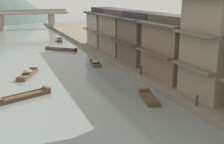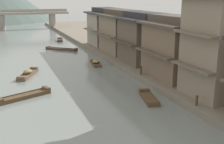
{
  "view_description": "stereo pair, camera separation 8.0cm",
  "coord_description": "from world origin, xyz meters",
  "views": [
    {
      "loc": [
        -6.61,
        -9.06,
        8.5
      ],
      "look_at": [
        2.72,
        15.42,
        1.65
      ],
      "focal_mm": 46.4,
      "sensor_mm": 36.0,
      "label": 1
    },
    {
      "loc": [
        -6.54,
        -9.09,
        8.5
      ],
      "look_at": [
        2.72,
        15.42,
        1.65
      ],
      "focal_mm": 46.4,
      "sensor_mm": 36.0,
      "label": 2
    }
  ],
  "objects": [
    {
      "name": "house_waterfront_tall",
      "position": [
        9.41,
        15.36,
        3.59
      ],
      "size": [
        5.46,
        7.31,
        6.14
      ],
      "color": "#75604C",
      "rests_on": "riverbank_right"
    },
    {
      "name": "riverbank_right",
      "position": [
        15.23,
        30.0,
        0.29
      ],
      "size": [
        18.0,
        110.0,
        0.59
      ],
      "primitive_type": "cube",
      "color": "slate",
      "rests_on": "ground"
    },
    {
      "name": "boat_moored_nearest",
      "position": [
        -4.33,
        23.1,
        0.25
      ],
      "size": [
        2.76,
        4.57,
        0.74
      ],
      "color": "brown",
      "rests_on": "ground"
    },
    {
      "name": "house_waterfront_end",
      "position": [
        9.79,
        36.96,
        3.59
      ],
      "size": [
        6.22,
        6.57,
        6.14
      ],
      "color": "gray",
      "rests_on": "riverbank_right"
    },
    {
      "name": "mooring_post_dock_near",
      "position": [
        6.58,
        7.7,
        0.97
      ],
      "size": [
        0.2,
        0.2,
        0.77
      ],
      "primitive_type": "cylinder",
      "color": "#473828",
      "rests_on": "riverbank_right"
    },
    {
      "name": "house_waterfront_second",
      "position": [
        9.52,
        9.09,
        4.9
      ],
      "size": [
        5.67,
        5.64,
        8.74
      ],
      "color": "gray",
      "rests_on": "riverbank_right"
    },
    {
      "name": "boat_moored_third",
      "position": [
        -5.27,
        15.74,
        0.17
      ],
      "size": [
        4.71,
        2.78,
        0.5
      ],
      "color": "brown",
      "rests_on": "ground"
    },
    {
      "name": "house_waterfront_far",
      "position": [
        9.58,
        29.64,
        3.58
      ],
      "size": [
        5.78,
        7.86,
        6.14
      ],
      "color": "#7F705B",
      "rests_on": "riverbank_right"
    },
    {
      "name": "stone_bridge",
      "position": [
        0.0,
        72.85,
        3.3
      ],
      "size": [
        22.05,
        2.4,
        5.16
      ],
      "color": "gray",
      "rests_on": "ground"
    },
    {
      "name": "boat_midriver_upstream",
      "position": [
        4.32,
        25.56,
        0.25
      ],
      "size": [
        1.44,
        3.55,
        0.67
      ],
      "color": "brown",
      "rests_on": "ground"
    },
    {
      "name": "boat_moored_far",
      "position": [
        4.58,
        11.49,
        0.15
      ],
      "size": [
        1.83,
        3.72,
        0.44
      ],
      "color": "brown",
      "rests_on": "ground"
    },
    {
      "name": "boat_midriver_drifting",
      "position": [
        3.89,
        47.64,
        0.16
      ],
      "size": [
        1.61,
        3.63,
        0.47
      ],
      "color": "#423328",
      "rests_on": "ground"
    },
    {
      "name": "house_waterfront_narrow",
      "position": [
        9.47,
        22.67,
        3.59
      ],
      "size": [
        5.58,
        6.64,
        6.14
      ],
      "color": "brown",
      "rests_on": "riverbank_right"
    },
    {
      "name": "boat_moored_second",
      "position": [
        2.24,
        37.6,
        0.15
      ],
      "size": [
        4.73,
        4.44,
        0.45
      ],
      "color": "#423328",
      "rests_on": "ground"
    },
    {
      "name": "mooring_post_dock_mid",
      "position": [
        6.58,
        17.08,
        1.05
      ],
      "size": [
        0.2,
        0.2,
        0.93
      ],
      "primitive_type": "cylinder",
      "color": "#473828",
      "rests_on": "riverbank_right"
    }
  ]
}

